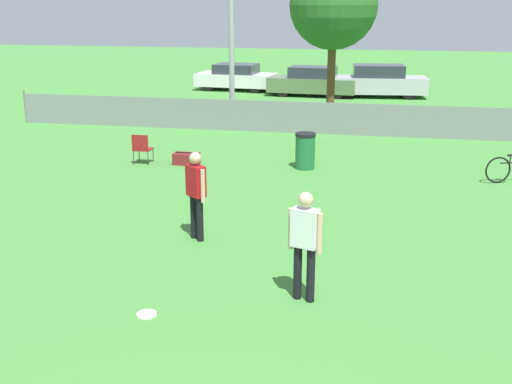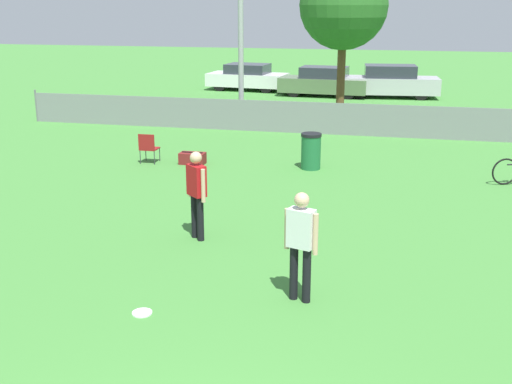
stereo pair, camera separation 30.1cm
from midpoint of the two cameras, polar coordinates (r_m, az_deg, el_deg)
name	(u,v)px [view 1 (the left image)]	position (r m, az deg, el deg)	size (l,w,h in m)	color
fence_backline	(344,119)	(22.30, 7.43, 6.44)	(24.09, 0.07, 1.21)	gray
tree_near_pole	(333,6)	(25.52, 6.55, 16.14)	(3.37, 3.37, 5.99)	brown
player_defender_red	(196,189)	(12.17, -6.06, 0.24)	(0.45, 0.43, 1.73)	black
player_receiver_white	(305,238)	(9.63, 3.48, -4.14)	(0.54, 0.33, 1.73)	black
frisbee_disc	(147,314)	(9.70, -10.59, -10.63)	(0.30, 0.30, 0.03)	white
folding_chair_sideline	(142,147)	(18.37, -10.58, 3.93)	(0.48, 0.48, 0.86)	#333338
trash_bin	(305,151)	(17.60, 3.90, 3.68)	(0.56, 0.56, 0.99)	#1E6638
gear_bag_sideline	(186,159)	(18.21, -6.68, 2.96)	(0.72, 0.39, 0.35)	maroon
parked_car_white	(236,77)	(33.77, -2.04, 10.16)	(4.20, 2.17, 1.35)	black
parked_car_olive	(313,82)	(31.75, 4.79, 9.74)	(4.35, 1.92, 1.41)	black
parked_car_silver	(378,82)	(31.79, 10.52, 9.63)	(4.74, 2.17, 1.53)	black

